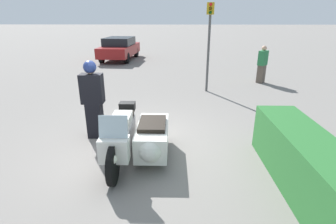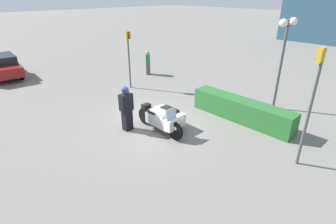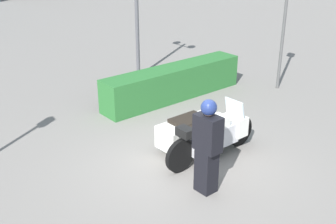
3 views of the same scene
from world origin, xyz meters
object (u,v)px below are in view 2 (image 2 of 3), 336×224
at_px(officer_rider, 126,108).
at_px(traffic_light_near, 313,93).
at_px(hedge_bush_curbside, 241,110).
at_px(pedestrian_bystander, 148,63).
at_px(police_motorcycle, 166,118).
at_px(traffic_light_far, 129,51).
at_px(twin_lamp_post, 285,42).
at_px(parked_car_background, 1,66).

height_order(officer_rider, traffic_light_near, traffic_light_near).
distance_m(hedge_bush_curbside, pedestrian_bystander, 8.38).
height_order(police_motorcycle, traffic_light_far, traffic_light_far).
relative_size(police_motorcycle, twin_lamp_post, 0.61).
bearing_deg(parked_car_background, traffic_light_far, -142.73).
bearing_deg(twin_lamp_post, officer_rider, -115.76).
distance_m(police_motorcycle, officer_rider, 1.63).
height_order(traffic_light_near, pedestrian_bystander, traffic_light_near).
relative_size(officer_rider, pedestrian_bystander, 1.17).
relative_size(police_motorcycle, traffic_light_far, 0.79).
xyz_separation_m(officer_rider, parked_car_background, (-11.61, -1.65, -0.21)).
xyz_separation_m(officer_rider, hedge_bush_curbside, (2.68, 4.07, -0.50)).
bearing_deg(pedestrian_bystander, police_motorcycle, -83.93).
height_order(traffic_light_near, parked_car_background, traffic_light_near).
height_order(hedge_bush_curbside, parked_car_background, parked_car_background).
distance_m(police_motorcycle, parked_car_background, 12.94).
height_order(police_motorcycle, hedge_bush_curbside, police_motorcycle).
distance_m(police_motorcycle, pedestrian_bystander, 7.96).
relative_size(hedge_bush_curbside, traffic_light_near, 1.23).
distance_m(twin_lamp_post, traffic_light_far, 7.91).
xyz_separation_m(police_motorcycle, traffic_light_far, (-5.11, 1.98, 1.64)).
relative_size(officer_rider, traffic_light_near, 0.49).
bearing_deg(officer_rider, pedestrian_bystander, 133.79).
bearing_deg(traffic_light_near, traffic_light_far, 0.69).
bearing_deg(traffic_light_near, pedestrian_bystander, -11.45).
height_order(police_motorcycle, officer_rider, officer_rider).
bearing_deg(officer_rider, traffic_light_near, 24.31).
bearing_deg(hedge_bush_curbside, parked_car_background, -158.17).
bearing_deg(twin_lamp_post, police_motorcycle, -111.55).
relative_size(traffic_light_near, parked_car_background, 0.85).
distance_m(parked_car_background, pedestrian_bystander, 9.52).
bearing_deg(traffic_light_far, hedge_bush_curbside, 16.53).
bearing_deg(traffic_light_near, police_motorcycle, 21.06).
distance_m(traffic_light_near, parked_car_background, 17.91).
bearing_deg(traffic_light_far, parked_car_background, -138.68).
bearing_deg(hedge_bush_curbside, twin_lamp_post, 80.36).
bearing_deg(hedge_bush_curbside, police_motorcycle, -119.78).
bearing_deg(traffic_light_near, parked_car_background, 17.61).
xyz_separation_m(police_motorcycle, hedge_bush_curbside, (1.66, 2.90, -0.00)).
bearing_deg(traffic_light_near, hedge_bush_curbside, -21.77).
bearing_deg(officer_rider, parked_car_background, -172.40).
bearing_deg(officer_rider, hedge_bush_curbside, 56.16).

